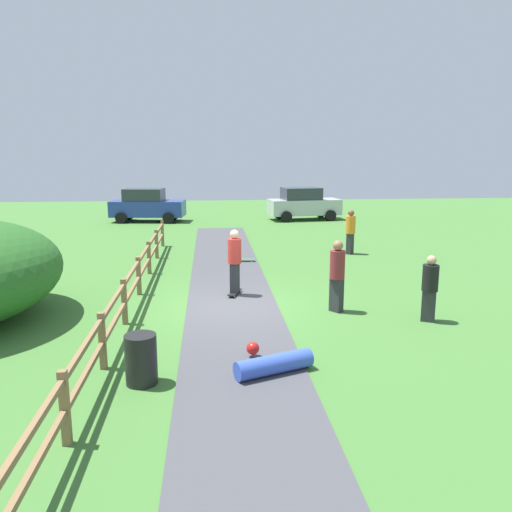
# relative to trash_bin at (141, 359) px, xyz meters

# --- Properties ---
(ground_plane) EXTENTS (60.00, 60.00, 0.00)m
(ground_plane) POSITION_rel_trash_bin_xyz_m (1.80, 4.57, -0.45)
(ground_plane) COLOR #427533
(asphalt_path) EXTENTS (2.40, 28.00, 0.02)m
(asphalt_path) POSITION_rel_trash_bin_xyz_m (1.80, 4.57, -0.44)
(asphalt_path) COLOR #47474C
(asphalt_path) RESTS_ON ground_plane
(wooden_fence) EXTENTS (0.12, 18.12, 1.10)m
(wooden_fence) POSITION_rel_trash_bin_xyz_m (-0.80, 4.57, 0.22)
(wooden_fence) COLOR olive
(wooden_fence) RESTS_ON ground_plane
(trash_bin) EXTENTS (0.56, 0.56, 0.90)m
(trash_bin) POSITION_rel_trash_bin_xyz_m (0.00, 0.00, 0.00)
(trash_bin) COLOR black
(trash_bin) RESTS_ON ground_plane
(skater_riding) EXTENTS (0.49, 0.82, 1.87)m
(skater_riding) POSITION_rel_trash_bin_xyz_m (1.92, 5.50, 0.62)
(skater_riding) COLOR black
(skater_riding) RESTS_ON asphalt_path
(skater_fallen) EXTENTS (1.53, 1.39, 0.36)m
(skater_fallen) POSITION_rel_trash_bin_xyz_m (2.34, 0.22, -0.25)
(skater_fallen) COLOR blue
(skater_fallen) RESTS_ON asphalt_path
(skateboard_loose) EXTENTS (0.82, 0.33, 0.08)m
(skateboard_loose) POSITION_rel_trash_bin_xyz_m (2.50, 9.99, -0.36)
(skateboard_loose) COLOR #338C4C
(skateboard_loose) RESTS_ON asphalt_path
(bystander_maroon) EXTENTS (0.53, 0.53, 1.85)m
(bystander_maroon) POSITION_rel_trash_bin_xyz_m (4.43, 3.78, 0.58)
(bystander_maroon) COLOR #2D2D33
(bystander_maroon) RESTS_ON ground_plane
(bystander_black) EXTENTS (0.51, 0.51, 1.62)m
(bystander_black) POSITION_rel_trash_bin_xyz_m (6.45, 2.82, 0.44)
(bystander_black) COLOR #2D2D33
(bystander_black) RESTS_ON ground_plane
(bystander_orange) EXTENTS (0.54, 0.54, 1.77)m
(bystander_orange) POSITION_rel_trash_bin_xyz_m (6.80, 11.14, 0.53)
(bystander_orange) COLOR #2D2D33
(bystander_orange) RESTS_ON ground_plane
(parked_car_blue) EXTENTS (4.37, 2.37, 1.92)m
(parked_car_blue) POSITION_rel_trash_bin_xyz_m (-2.37, 21.68, 0.51)
(parked_car_blue) COLOR #283D99
(parked_car_blue) RESTS_ON ground_plane
(parked_car_silver) EXTENTS (4.38, 2.40, 1.92)m
(parked_car_silver) POSITION_rel_trash_bin_xyz_m (6.84, 21.66, 0.51)
(parked_car_silver) COLOR #B7B7BC
(parked_car_silver) RESTS_ON ground_plane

